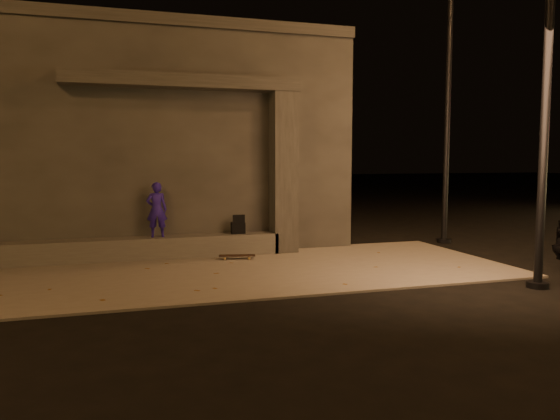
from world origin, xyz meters
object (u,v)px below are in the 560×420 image
object	(u,v)px
column	(283,173)
skateboard	(237,256)
street_lamp_0	(549,34)
skateboarder	(157,210)
backpack	(238,227)

from	to	relation	value
column	skateboard	xyz separation A→B (m)	(-1.24, -0.65, -1.73)
street_lamp_0	column	bearing A→B (deg)	124.27
skateboarder	street_lamp_0	size ratio (longest dim) A/B	0.16
skateboarder	skateboard	size ratio (longest dim) A/B	1.49
skateboard	street_lamp_0	world-z (taller)	street_lamp_0
skateboard	column	bearing A→B (deg)	40.45
skateboarder	street_lamp_0	distance (m)	8.02
skateboarder	backpack	bearing A→B (deg)	-174.21
skateboarder	backpack	distance (m)	1.82
skateboard	backpack	bearing A→B (deg)	87.90
backpack	skateboard	size ratio (longest dim) A/B	0.55
skateboarder	backpack	xyz separation A→B (m)	(1.77, 0.00, -0.44)
skateboarder	skateboard	world-z (taller)	skateboarder
column	skateboarder	world-z (taller)	column
skateboarder	skateboard	distance (m)	1.98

